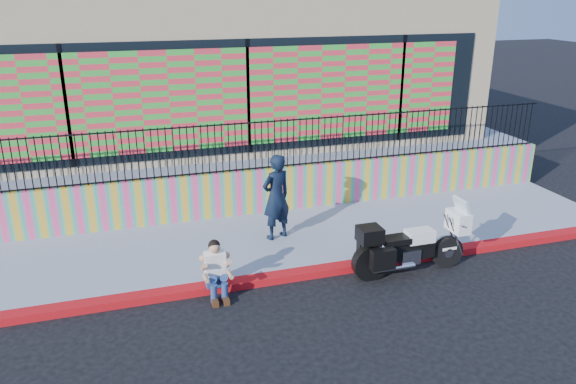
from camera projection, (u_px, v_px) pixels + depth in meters
name	position (u px, v px, depth m)	size (l,w,h in m)	color
ground	(300.00, 277.00, 11.07)	(90.00, 90.00, 0.00)	black
red_curb	(301.00, 274.00, 11.04)	(16.00, 0.30, 0.15)	#AF0C15
sidewalk	(277.00, 240.00, 12.52)	(16.00, 3.00, 0.15)	gray
mural_wall	(259.00, 191.00, 13.75)	(16.00, 0.20, 1.10)	#FF4382
metal_fence	(258.00, 145.00, 13.35)	(15.80, 0.04, 1.20)	black
elevated_platform	(220.00, 143.00, 18.35)	(16.00, 10.00, 1.25)	gray
storefront_building	(217.00, 62.00, 17.26)	(14.00, 8.06, 4.00)	tan
police_motorcycle	(409.00, 245.00, 11.04)	(2.37, 0.78, 1.48)	black
police_officer	(276.00, 197.00, 12.17)	(0.70, 0.46, 1.92)	black
seated_man	(217.00, 275.00, 10.22)	(0.54, 0.71, 1.06)	navy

